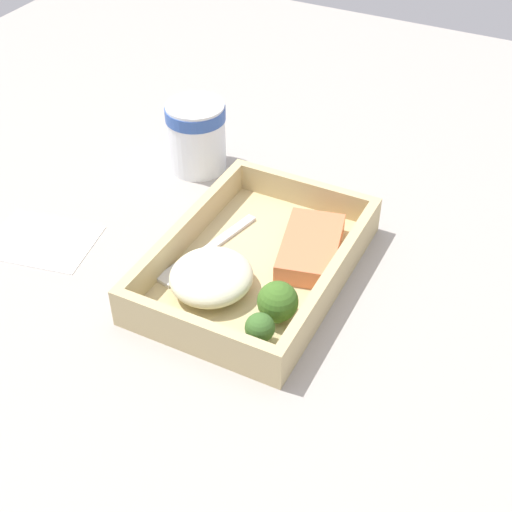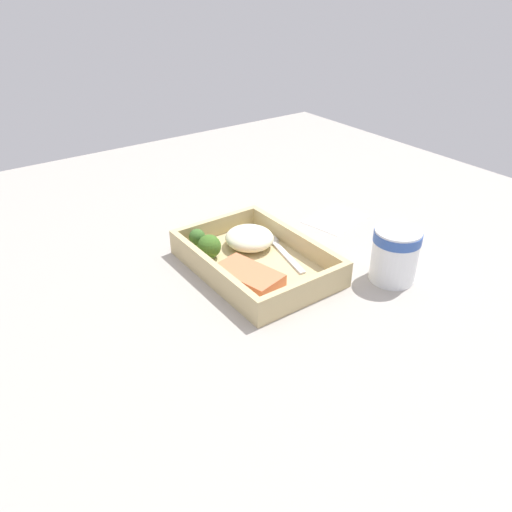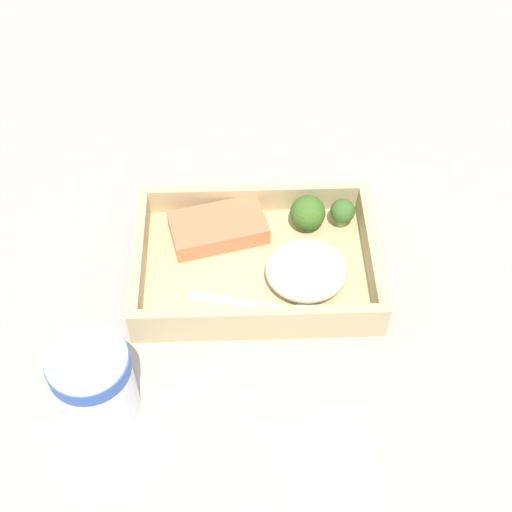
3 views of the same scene
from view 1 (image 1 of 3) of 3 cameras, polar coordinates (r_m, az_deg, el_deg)
The scene contains 10 objects.
ground_plane at distance 83.45cm, azimuth 0.00°, elevation -1.94°, with size 160.00×160.00×2.00cm, color #A29A93.
takeout_tray at distance 82.38cm, azimuth 0.00°, elevation -1.12°, with size 28.54×19.81×1.20cm, color tan.
tray_rim at distance 80.82cm, azimuth 0.00°, elevation 0.16°, with size 28.54×19.81×3.60cm.
salmon_fillet at distance 82.83cm, azimuth 4.39°, elevation 0.66°, with size 11.45×6.45×2.43cm, color #E1744A.
mashed_potatoes at distance 77.95cm, azimuth -3.59°, elevation -1.66°, with size 9.51×9.15×3.74cm, color beige.
broccoli_floret_1 at distance 74.19cm, azimuth 1.75°, elevation -3.70°, with size 4.36×4.36×4.61cm.
broccoli_floret_2 at distance 71.39cm, azimuth 0.31°, elevation -5.82°, with size 3.07×3.07×4.08cm.
fork at distance 83.67cm, azimuth -4.24°, elevation 0.26°, with size 15.77×5.11×0.44cm.
paper_cup at distance 98.40cm, azimuth -4.79°, elevation 9.79°, with size 8.13×8.13×9.67cm.
receipt_slip at distance 91.10cm, azimuth -16.67°, elevation 1.19°, with size 9.45×12.52×0.24cm, color white.
Camera 1 is at (55.24, 27.94, 54.96)cm, focal length 50.00 mm.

